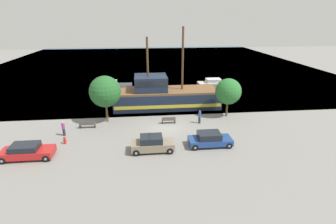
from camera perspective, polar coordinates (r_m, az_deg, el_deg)
The scene contains 15 objects.
ground_plane at distance 29.91m, azimuth -0.35°, elevation -3.50°, with size 160.00×160.00×0.00m, color gray.
water_surface at distance 72.32m, azimuth -3.86°, elevation 10.52°, with size 80.00×80.00×0.00m, color #33566B.
pirate_ship at distance 36.55m, azimuth -0.62°, elevation 3.61°, with size 15.77×4.98×10.77m.
moored_boat_dockside at distance 47.57m, azimuth 10.25°, elevation 5.99°, with size 6.31×2.30×1.63m.
moored_boat_outer at distance 46.96m, azimuth -12.27°, elevation 5.58°, with size 7.00×2.40×1.50m.
parked_car_curb_front at distance 26.03m, azimuth 9.08°, elevation -5.87°, with size 4.18×1.91×1.40m.
parked_car_curb_mid at distance 26.71m, azimuth -28.38°, elevation -7.53°, with size 4.49×1.91×1.36m.
parked_car_curb_rear at distance 24.73m, azimuth -3.45°, elevation -6.93°, with size 3.97×1.80×1.54m.
fire_hydrant at distance 28.12m, azimuth -21.55°, elevation -5.68°, with size 0.42×0.25×0.76m.
bench_promenade_east at distance 31.12m, azimuth -17.16°, elevation -2.59°, with size 1.77×0.45×0.85m.
bench_promenade_west at distance 30.99m, azimuth 0.13°, elevation -1.76°, with size 1.61×0.45×0.85m.
pedestrian_walking_near at distance 29.89m, azimuth -21.79°, elevation -3.37°, with size 0.32×0.32×1.59m.
pedestrian_walking_far at distance 31.15m, azimuth 6.89°, elevation -1.05°, with size 0.32×0.32×1.61m.
tree_row_east at distance 31.41m, azimuth -13.53°, elevation 4.34°, with size 3.68×3.68×5.59m.
tree_row_mideast at distance 33.28m, azimuth 12.98°, elevation 4.37°, with size 3.22×3.22×4.86m.
Camera 1 is at (-2.68, -27.28, 11.97)m, focal length 28.00 mm.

